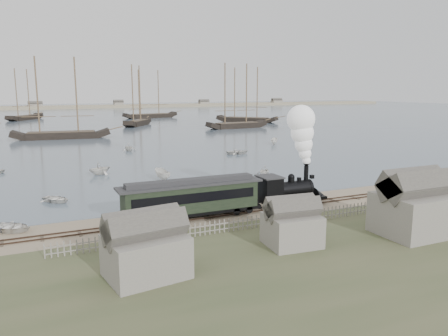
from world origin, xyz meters
name	(u,v)px	position (x,y,z in m)	size (l,w,h in m)	color
ground	(210,210)	(0.00, 0.00, 0.00)	(600.00, 600.00, 0.00)	gray
harbor_water	(65,116)	(0.00, 170.00, 0.03)	(600.00, 336.00, 0.06)	#465665
rail_track	(218,215)	(0.00, -2.00, 0.04)	(120.00, 1.80, 0.16)	#3B2A20
picket_fence_west	(170,241)	(-6.50, -7.00, 0.00)	(19.00, 0.10, 1.20)	gray
picket_fence_east	(356,215)	(12.50, -7.50, 0.00)	(15.00, 0.10, 1.20)	gray
shed_left	(147,277)	(-10.00, -13.00, 0.00)	(5.00, 4.00, 4.10)	gray
shed_mid	(291,245)	(2.00, -12.00, 0.00)	(4.00, 3.50, 3.60)	gray
shed_right	(413,234)	(13.00, -14.00, 0.00)	(6.00, 5.00, 5.10)	gray
far_spit	(53,109)	(0.00, 250.00, 0.00)	(500.00, 20.00, 1.80)	tan
locomotive	(300,162)	(9.47, -2.00, 4.71)	(8.21, 3.07, 10.24)	black
passenger_coach	(191,197)	(-2.76, -2.00, 2.14)	(13.96, 2.69, 3.39)	black
beached_dinghy	(10,227)	(-18.47, 1.06, 0.41)	(3.98, 2.84, 0.82)	silver
rowboat_0	(56,199)	(-14.11, 9.77, 0.41)	(3.42, 2.45, 0.71)	silver
rowboat_1	(100,168)	(-7.28, 23.73, 0.97)	(3.47, 2.99, 1.83)	silver
rowboat_2	(162,175)	(-0.29, 15.94, 0.83)	(3.98, 1.50, 1.54)	silver
rowboat_3	(238,152)	(19.61, 33.33, 0.50)	(4.25, 3.04, 0.88)	silver
rowboat_4	(264,171)	(13.73, 12.92, 0.81)	(2.85, 2.46, 1.50)	silver
rowboat_5	(274,141)	(33.56, 43.28, 0.74)	(3.52, 1.32, 1.36)	silver
rowboat_7	(129,147)	(1.77, 45.89, 0.86)	(3.05, 2.63, 1.61)	silver
schooner_2	(59,98)	(-8.54, 74.70, 10.06)	(23.16, 5.34, 20.00)	black
schooner_3	(137,95)	(17.79, 105.11, 10.06)	(17.90, 4.13, 20.00)	black
schooner_4	(237,96)	(43.74, 82.76, 10.06)	(20.19, 4.66, 20.00)	black
schooner_5	(247,95)	(58.16, 103.77, 10.06)	(22.95, 5.30, 20.00)	black
schooner_7	(23,94)	(-16.37, 150.66, 10.06)	(19.33, 4.46, 20.00)	black
schooner_8	(150,94)	(31.85, 141.13, 10.06)	(23.39, 5.40, 20.00)	black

